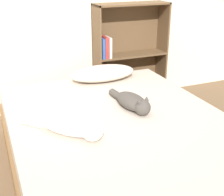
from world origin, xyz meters
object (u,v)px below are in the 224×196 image
at_px(bed, 120,147).
at_px(pillow, 103,73).
at_px(cat_light, 74,127).
at_px(cat_dark, 133,102).
at_px(bookshelf, 127,53).

relative_size(bed, pillow, 3.17).
xyz_separation_m(pillow, cat_light, (-0.56, -0.93, -0.01)).
height_order(bed, cat_light, cat_light).
height_order(bed, cat_dark, cat_dark).
bearing_deg(bookshelf, cat_light, -126.10).
height_order(pillow, cat_light, cat_light).
height_order(pillow, bookshelf, bookshelf).
relative_size(bed, bookshelf, 1.77).
relative_size(bed, cat_dark, 3.98).
distance_m(bed, bookshelf, 1.53).
bearing_deg(cat_dark, cat_light, -74.76).
xyz_separation_m(cat_light, cat_dark, (0.53, 0.23, -0.01)).
height_order(pillow, cat_dark, cat_dark).
distance_m(bed, pillow, 0.89).
distance_m(pillow, cat_dark, 0.70).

